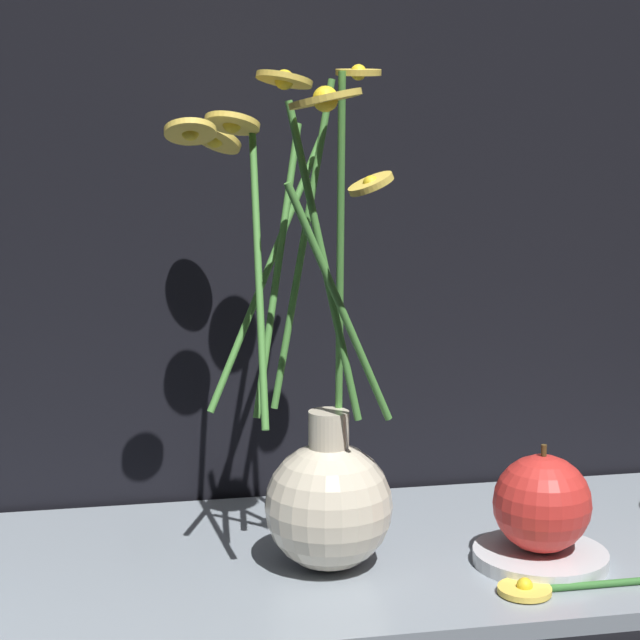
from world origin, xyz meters
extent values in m
plane|color=black|center=(0.00, 0.00, 0.00)|extent=(6.00, 6.00, 0.00)
cube|color=gray|center=(0.00, 0.00, 0.01)|extent=(0.82, 0.28, 0.01)
sphere|color=beige|center=(0.00, -0.03, 0.06)|extent=(0.09, 0.09, 0.09)
cylinder|color=beige|center=(0.00, -0.03, 0.11)|extent=(0.03, 0.03, 0.03)
cylinder|color=#4C8E3D|center=(-0.05, -0.02, 0.22)|extent=(0.01, 0.09, 0.19)
cylinder|color=#EAC64C|center=(-0.09, -0.02, 0.32)|extent=(0.04, 0.03, 0.02)
sphere|color=yellow|center=(-0.09, -0.02, 0.32)|extent=(0.01, 0.01, 0.01)
cylinder|color=#4C8E3D|center=(0.00, -0.06, 0.20)|extent=(0.08, 0.02, 0.16)
cylinder|color=#EAC64C|center=(0.01, -0.10, 0.28)|extent=(0.03, 0.03, 0.02)
sphere|color=yellow|center=(0.01, -0.10, 0.28)|extent=(0.01, 0.01, 0.01)
cylinder|color=#4C8E3D|center=(0.01, -0.03, 0.24)|extent=(0.01, 0.03, 0.23)
cylinder|color=#EAC64C|center=(0.02, -0.03, 0.35)|extent=(0.03, 0.03, 0.01)
sphere|color=yellow|center=(0.02, -0.03, 0.35)|extent=(0.01, 0.01, 0.01)
cylinder|color=#4C8E3D|center=(-0.03, -0.01, 0.22)|extent=(0.05, 0.06, 0.20)
cylinder|color=#EAC64C|center=(-0.06, 0.01, 0.32)|extent=(0.05, 0.05, 0.02)
sphere|color=yellow|center=(-0.06, 0.01, 0.32)|extent=(0.01, 0.01, 0.01)
cylinder|color=#4C8E3D|center=(-0.01, -0.05, 0.23)|extent=(0.05, 0.01, 0.21)
cylinder|color=#EAC64C|center=(-0.01, -0.07, 0.34)|extent=(0.05, 0.05, 0.01)
sphere|color=yellow|center=(-0.01, -0.07, 0.34)|extent=(0.02, 0.02, 0.02)
cylinder|color=#4C8E3D|center=(-0.01, 0.00, 0.24)|extent=(0.05, 0.03, 0.23)
cylinder|color=#EAC64C|center=(-0.02, 0.02, 0.35)|extent=(0.05, 0.05, 0.01)
sphere|color=yellow|center=(-0.02, 0.02, 0.35)|extent=(0.01, 0.01, 0.01)
cylinder|color=#4C8E3D|center=(-0.04, 0.02, 0.22)|extent=(0.10, 0.07, 0.19)
cylinder|color=#EAC64C|center=(-0.07, 0.06, 0.31)|extent=(0.05, 0.05, 0.02)
sphere|color=yellow|center=(-0.07, 0.06, 0.31)|extent=(0.01, 0.01, 0.01)
cylinder|color=silver|center=(0.15, -0.05, 0.02)|extent=(0.10, 0.10, 0.01)
sphere|color=red|center=(0.15, -0.05, 0.06)|extent=(0.07, 0.07, 0.07)
cylinder|color=#4C3819|center=(0.15, -0.05, 0.10)|extent=(0.00, 0.00, 0.01)
cylinder|color=#336B2D|center=(0.17, -0.10, 0.01)|extent=(0.10, 0.01, 0.01)
cylinder|color=#EAC64C|center=(0.12, -0.10, 0.01)|extent=(0.04, 0.04, 0.00)
sphere|color=yellow|center=(0.12, -0.10, 0.02)|extent=(0.01, 0.01, 0.01)
camera|label=1|loc=(-0.14, -0.73, 0.30)|focal=60.00mm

